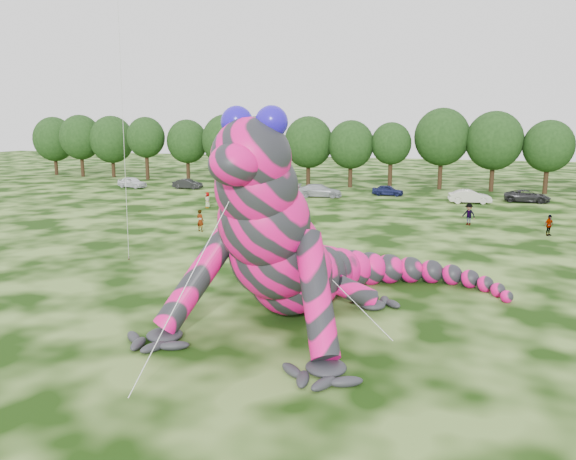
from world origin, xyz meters
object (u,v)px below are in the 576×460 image
Objects in this scene: tree_8 at (351,154)px; tree_10 at (441,149)px; tree_3 at (146,149)px; tree_9 at (391,156)px; spectator_5 at (308,243)px; spectator_3 at (549,225)px; tree_4 at (188,150)px; car_5 at (470,197)px; spectator_1 at (285,224)px; tree_11 at (494,152)px; car_2 at (249,184)px; spectator_4 at (208,200)px; car_6 at (527,196)px; tree_0 at (55,146)px; spectator_0 at (200,220)px; inflatable_gecko at (303,212)px; tree_5 at (226,148)px; car_1 at (188,184)px; tree_12 at (548,157)px; tree_1 at (81,146)px; car_3 at (320,191)px; tree_6 at (257,150)px; spectator_2 at (469,214)px; car_0 at (132,182)px; tree_7 at (308,151)px; car_4 at (388,190)px.

tree_10 is at bearing 7.81° from tree_8.
tree_9 is (36.78, 0.28, -0.38)m from tree_3.
spectator_5 reaches higher than spectator_3.
tree_3 reaches higher than tree_4.
tree_4 is 43.01m from car_5.
tree_11 is at bearing 62.27° from spectator_1.
car_2 is (-29.83, -8.27, -4.33)m from tree_11.
tree_9 is 27.91m from spectator_4.
spectator_4 is (-31.58, -14.83, 0.14)m from car_6.
tree_0 is 1.06× the size of tree_8.
tree_8 reaches higher than spectator_0.
inflatable_gecko is at bearing -6.90° from spectator_4.
tree_5 reaches higher than spectator_4.
car_1 is 33.68m from spectator_1.
tree_3 is 1.87× the size of car_2.
tree_10 is at bearing 176.20° from tree_12.
tree_5 reaches higher than spectator_3.
tree_10 is (55.75, 0.53, 0.35)m from tree_1.
tree_5 is at bearing 46.03° from car_3.
tree_0 is 37.09m from tree_6.
car_2 is (19.67, -7.14, -4.02)m from tree_3.
spectator_3 is at bearing -95.27° from tree_12.
spectator_2 is (41.07, -26.24, -3.59)m from tree_4.
car_5 is (15.55, -10.80, -3.73)m from tree_8.
tree_5 reaches higher than spectator_5.
tree_7 is at bearing -54.46° from car_0.
tree_6 is at bearing -177.24° from tree_11.
spectator_2 is 25.73m from spectator_4.
spectator_3 reaches higher than car_1.
tree_11 is (23.87, 1.39, 0.30)m from tree_7.
tree_1 is 68.37m from tree_12.
tree_5 reaches higher than spectator_2.
tree_3 is 31.56m from spectator_4.
car_3 is 2.78× the size of spectator_1.
tree_0 is at bearing -162.85° from spectator_4.
car_2 is 3.07× the size of spectator_3.
car_0 is 2.27× the size of spectator_2.
tree_7 is 5.04× the size of spectator_1.
tree_9 reaches higher than car_1.
car_4 is (31.57, -8.84, -3.89)m from tree_4.
car_0 is (-32.98, -10.10, -3.61)m from tree_9.
tree_4 is at bearing 53.46° from car_3.
car_4 is (12.01, -6.94, -4.10)m from tree_7.
tree_4 is 5.49× the size of spectator_3.
car_4 is at bearing -9.24° from tree_1.
tree_6 reaches higher than spectator_5.
tree_12 reaches higher than car_0.
tree_12 is 5.03× the size of spectator_0.
tree_5 is at bearing 159.09° from spectator_4.
tree_3 reaches higher than car_3.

